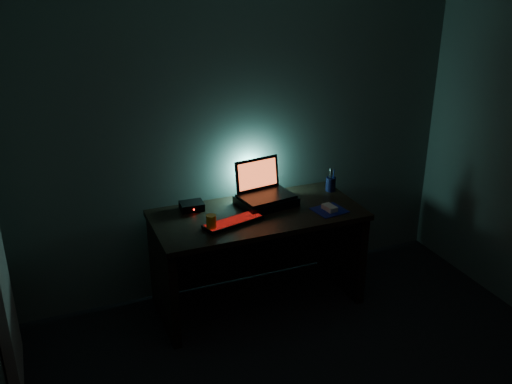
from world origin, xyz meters
The scene contains 10 objects.
room centered at (0.00, 0.00, 1.25)m, with size 3.50×4.00×2.50m.
desk centered at (0.00, 1.67, 0.49)m, with size 1.50×0.70×0.75m.
riser centered at (0.11, 1.73, 0.78)m, with size 0.40×0.30×0.06m, color black.
laptop centered at (0.10, 1.78, 0.87)m, with size 0.41×0.33×0.26m.
keyboard centered at (-0.22, 1.52, 0.76)m, with size 0.45×0.24×0.03m.
mousepad centered at (0.49, 1.46, 0.75)m, with size 0.22×0.20×0.00m, color #0C1155.
mouse centered at (0.49, 1.46, 0.77)m, with size 0.07×0.11×0.03m, color gray.
pen_cup centered at (0.68, 1.78, 0.80)m, with size 0.08×0.08×0.11m, color black.
juice_glass centered at (-0.39, 1.47, 0.81)m, with size 0.07×0.07×0.12m, color orange.
router centered at (-0.42, 1.85, 0.78)m, with size 0.17×0.14×0.06m.
Camera 1 is at (-1.40, -1.80, 2.46)m, focal length 40.00 mm.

